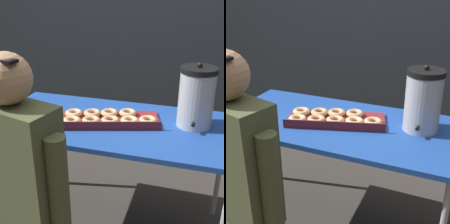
# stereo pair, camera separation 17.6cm
# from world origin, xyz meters

# --- Properties ---
(ground_plane) EXTENTS (12.00, 12.00, 0.00)m
(ground_plane) POSITION_xyz_m (0.00, 0.00, 0.00)
(ground_plane) COLOR #3D3833
(folding_table) EXTENTS (1.37, 0.66, 0.75)m
(folding_table) POSITION_xyz_m (0.00, 0.00, 0.69)
(folding_table) COLOR #1E479E
(folding_table) RESTS_ON ground
(donut_box) EXTENTS (0.60, 0.39, 0.05)m
(donut_box) POSITION_xyz_m (-0.03, -0.01, 0.77)
(donut_box) COLOR maroon
(donut_box) RESTS_ON folding_table
(coffee_urn) EXTENTS (0.20, 0.22, 0.36)m
(coffee_urn) POSITION_xyz_m (0.44, 0.08, 0.91)
(coffee_urn) COLOR #B7B7BC
(coffee_urn) RESTS_ON folding_table
(cell_phone) EXTENTS (0.11, 0.16, 0.01)m
(cell_phone) POSITION_xyz_m (-0.42, -0.22, 0.75)
(cell_phone) COLOR black
(cell_phone) RESTS_ON folding_table
(person_seated) EXTENTS (0.53, 0.30, 1.25)m
(person_seated) POSITION_xyz_m (-0.27, -0.56, 0.60)
(person_seated) COLOR #33332D
(person_seated) RESTS_ON ground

